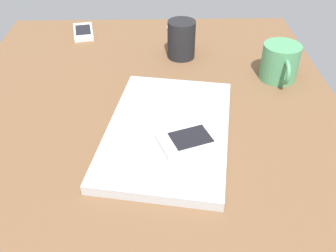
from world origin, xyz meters
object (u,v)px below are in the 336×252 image
object	(u,v)px
key_ring	(173,27)
pen_cup	(181,39)
coffee_mug	(280,62)
cell_phone_on_desk	(83,32)
cell_phone_on_laptop	(191,140)
laptop_closed	(168,131)

from	to	relation	value
key_ring	pen_cup	bearing A→B (deg)	4.62
pen_cup	coffee_mug	size ratio (longest dim) A/B	0.81
cell_phone_on_desk	coffee_mug	distance (cm)	54.17
pen_cup	coffee_mug	bearing A→B (deg)	62.53
key_ring	coffee_mug	bearing A→B (deg)	38.58
key_ring	pen_cup	xyz separation A→B (cm)	(17.45, 1.41, 4.41)
cell_phone_on_laptop	coffee_mug	xyz separation A→B (cm)	(-24.25, 21.63, 1.63)
laptop_closed	pen_cup	size ratio (longest dim) A/B	3.65
cell_phone_on_laptop	pen_cup	distance (cm)	35.43
cell_phone_on_laptop	key_ring	distance (cm)	52.88
pen_cup	coffee_mug	distance (cm)	24.11
cell_phone_on_laptop	cell_phone_on_desk	world-z (taller)	cell_phone_on_laptop
cell_phone_on_laptop	cell_phone_on_desk	distance (cm)	55.95
laptop_closed	coffee_mug	world-z (taller)	coffee_mug
key_ring	pen_cup	world-z (taller)	pen_cup
pen_cup	coffee_mug	world-z (taller)	pen_cup
cell_phone_on_desk	laptop_closed	bearing A→B (deg)	26.58
cell_phone_on_desk	coffee_mug	bearing A→B (deg)	62.28
laptop_closed	cell_phone_on_laptop	xyz separation A→B (cm)	(4.54, 3.79, 1.51)
cell_phone_on_laptop	pen_cup	bearing A→B (deg)	179.61
laptop_closed	pen_cup	xyz separation A→B (cm)	(-30.82, 4.03, 3.66)
laptop_closed	key_ring	xyz separation A→B (cm)	(-48.27, 2.62, -0.75)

